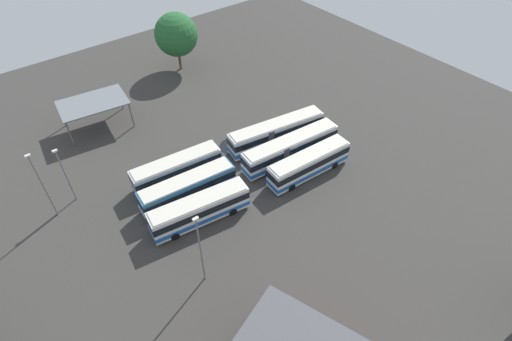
% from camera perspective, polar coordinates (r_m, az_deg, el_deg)
% --- Properties ---
extents(ground_plane, '(93.55, 93.55, 0.00)m').
position_cam_1_polar(ground_plane, '(51.76, -1.99, -0.91)').
color(ground_plane, '#383533').
extents(bus_row0_slot0, '(11.79, 4.14, 3.38)m').
position_cam_1_polar(bus_row0_slot0, '(46.00, -7.97, -5.47)').
color(bus_row0_slot0, silver).
rests_on(bus_row0_slot0, ground_plane).
extents(bus_row0_slot1, '(11.89, 3.61, 3.38)m').
position_cam_1_polar(bus_row0_slot1, '(48.47, -9.57, -2.49)').
color(bus_row0_slot1, teal).
rests_on(bus_row0_slot1, ground_plane).
extents(bus_row0_slot2, '(11.56, 3.69, 3.38)m').
position_cam_1_polar(bus_row0_slot2, '(51.13, -11.10, 0.21)').
color(bus_row0_slot2, silver).
rests_on(bus_row0_slot2, ground_plane).
extents(bus_row1_slot0, '(11.66, 3.22, 3.38)m').
position_cam_1_polar(bus_row1_slot0, '(51.36, 7.46, 0.99)').
color(bus_row1_slot0, silver).
rests_on(bus_row1_slot0, ground_plane).
extents(bus_row1_slot1, '(14.18, 3.75, 3.38)m').
position_cam_1_polar(bus_row1_slot1, '(53.37, 4.86, 3.17)').
color(bus_row1_slot1, silver).
rests_on(bus_row1_slot1, ground_plane).
extents(bus_row1_slot2, '(14.22, 4.68, 3.38)m').
position_cam_1_polar(bus_row1_slot2, '(55.90, 2.85, 5.43)').
color(bus_row1_slot2, silver).
rests_on(bus_row1_slot2, ground_plane).
extents(maintenance_shelter, '(9.85, 7.03, 4.20)m').
position_cam_1_polar(maintenance_shelter, '(62.01, -22.05, 8.78)').
color(maintenance_shelter, slate).
rests_on(maintenance_shelter, ground_plane).
extents(lamp_post_near_entrance, '(0.56, 0.28, 9.24)m').
position_cam_1_polar(lamp_post_near_entrance, '(49.47, -27.93, -1.71)').
color(lamp_post_near_entrance, slate).
rests_on(lamp_post_near_entrance, ground_plane).
extents(lamp_post_by_building, '(0.56, 0.28, 7.77)m').
position_cam_1_polar(lamp_post_by_building, '(50.89, -25.38, -0.37)').
color(lamp_post_by_building, slate).
rests_on(lamp_post_by_building, ground_plane).
extents(lamp_post_far_corner, '(0.56, 0.28, 9.48)m').
position_cam_1_polar(lamp_post_far_corner, '(38.49, -7.89, -10.80)').
color(lamp_post_far_corner, slate).
rests_on(lamp_post_far_corner, ground_plane).
extents(tree_northwest, '(7.22, 7.22, 9.95)m').
position_cam_1_polar(tree_northwest, '(72.41, -11.21, 18.31)').
color(tree_northwest, brown).
rests_on(tree_northwest, ground_plane).
extents(puddle_front_lane, '(3.89, 3.89, 0.01)m').
position_cam_1_polar(puddle_front_lane, '(56.34, -3.21, 3.44)').
color(puddle_front_lane, black).
rests_on(puddle_front_lane, ground_plane).
extents(puddle_back_corner, '(3.49, 3.49, 0.01)m').
position_cam_1_polar(puddle_back_corner, '(58.12, -0.33, 4.97)').
color(puddle_back_corner, black).
rests_on(puddle_back_corner, ground_plane).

